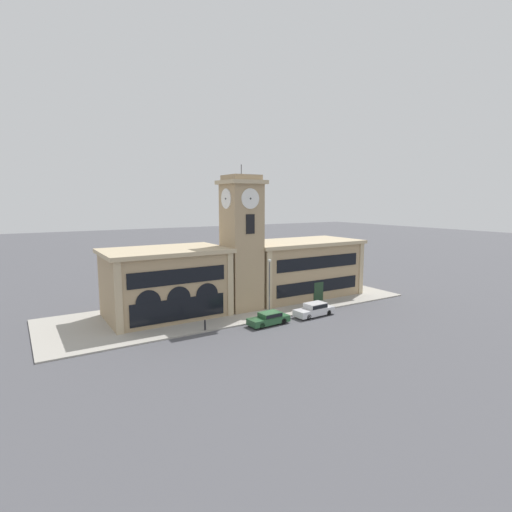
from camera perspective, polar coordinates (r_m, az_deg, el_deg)
The scene contains 9 objects.
ground_plane at distance 44.11m, azimuth 1.56°, elevation -9.27°, with size 300.00×300.00×0.00m, color #4C4C51.
sidewalk_kerb at distance 49.70m, azimuth -2.78°, elevation -7.20°, with size 44.49×13.62×0.15m.
clock_tower at distance 47.07m, azimuth -2.06°, elevation 1.82°, with size 4.62×4.62×17.15m.
town_hall_left_wing at distance 46.05m, azimuth -12.78°, elevation -3.73°, with size 13.55×8.81×7.73m.
town_hall_right_wing at distance 55.03m, azimuth 6.21°, elevation -1.74°, with size 16.68×8.81×7.64m.
parked_car_near at distance 42.72m, azimuth 1.87°, elevation -8.87°, with size 4.65×1.98×1.33m.
parked_car_mid at distance 46.30m, azimuth 8.35°, elevation -7.53°, with size 4.99×2.04×1.49m.
street_lamp at distance 44.07m, azimuth 1.93°, elevation -3.42°, with size 0.36×0.36×6.56m.
bollard at distance 40.85m, azimuth -7.30°, elevation -9.77°, with size 0.18×0.18×1.06m.
Camera 1 is at (-23.12, -35.23, 13.04)m, focal length 28.00 mm.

